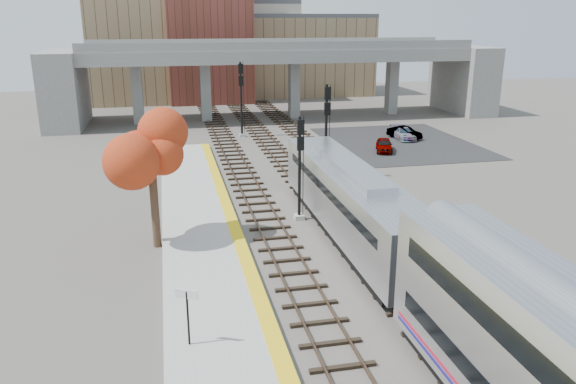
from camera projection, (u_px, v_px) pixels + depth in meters
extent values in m
plane|color=#47423D|center=(360.00, 274.00, 27.68)|extent=(160.00, 160.00, 0.00)
cube|color=#9E9E99|center=(212.00, 285.00, 26.14)|extent=(4.50, 60.00, 0.35)
cube|color=yellow|center=(252.00, 278.00, 26.48)|extent=(0.70, 60.00, 0.01)
cube|color=black|center=(255.00, 200.00, 38.66)|extent=(2.50, 95.00, 0.14)
cube|color=brown|center=(245.00, 199.00, 38.48)|extent=(0.07, 95.00, 0.14)
cube|color=brown|center=(266.00, 198.00, 38.77)|extent=(0.07, 95.00, 0.14)
cube|color=black|center=(314.00, 196.00, 39.51)|extent=(2.50, 95.00, 0.14)
cube|color=brown|center=(304.00, 195.00, 39.33)|extent=(0.07, 95.00, 0.14)
cube|color=brown|center=(324.00, 194.00, 39.63)|extent=(0.07, 95.00, 0.14)
cube|color=black|center=(368.00, 192.00, 40.33)|extent=(2.50, 95.00, 0.14)
cube|color=brown|center=(359.00, 192.00, 40.15)|extent=(0.07, 95.00, 0.14)
cube|color=brown|center=(377.00, 190.00, 40.44)|extent=(0.07, 95.00, 0.14)
cube|color=slate|center=(278.00, 55.00, 68.34)|extent=(46.00, 10.00, 1.50)
cube|color=slate|center=(287.00, 46.00, 63.49)|extent=(46.00, 0.20, 1.00)
cube|color=slate|center=(271.00, 42.00, 72.44)|extent=(46.00, 0.20, 1.00)
cube|color=slate|center=(137.00, 94.00, 66.14)|extent=(1.20, 1.60, 7.00)
cube|color=slate|center=(206.00, 92.00, 67.77)|extent=(1.20, 1.60, 7.00)
cube|color=slate|center=(294.00, 89.00, 70.02)|extent=(1.20, 1.60, 7.00)
cube|color=slate|center=(392.00, 87.00, 72.67)|extent=(1.20, 1.60, 7.00)
cube|color=slate|center=(65.00, 89.00, 64.28)|extent=(4.00, 12.00, 8.50)
cube|color=slate|center=(463.00, 79.00, 74.49)|extent=(4.00, 12.00, 8.50)
cube|color=#907754|center=(154.00, 46.00, 83.85)|extent=(18.00, 14.00, 16.00)
cube|color=beige|center=(242.00, 50.00, 91.67)|extent=(16.00, 16.00, 14.00)
cube|color=#4C4C4F|center=(241.00, 3.00, 89.49)|extent=(16.00, 16.00, 0.60)
cube|color=brown|center=(208.00, 32.00, 82.09)|extent=(12.00, 10.00, 20.00)
cube|color=#907754|center=(304.00, 56.00, 92.14)|extent=(20.00, 14.00, 12.00)
cube|color=#4C4C4F|center=(305.00, 16.00, 90.26)|extent=(20.00, 14.00, 0.60)
cube|color=black|center=(399.00, 142.00, 56.63)|extent=(14.00, 18.00, 0.04)
cube|color=#A8AAB2|center=(350.00, 199.00, 31.61)|extent=(3.00, 19.00, 3.20)
cube|color=black|center=(308.00, 151.00, 40.31)|extent=(2.20, 0.06, 1.10)
cube|color=black|center=(351.00, 188.00, 31.43)|extent=(3.02, 16.15, 0.50)
cube|color=black|center=(349.00, 229.00, 32.16)|extent=(2.70, 17.10, 0.50)
cube|color=#A8AAB2|center=(351.00, 168.00, 31.07)|extent=(1.60, 9.50, 0.40)
cube|color=#9E9E99|center=(299.00, 217.00, 35.14)|extent=(0.60, 0.60, 0.30)
cylinder|color=black|center=(299.00, 169.00, 34.22)|extent=(0.19, 0.19, 6.49)
cube|color=black|center=(301.00, 127.00, 33.18)|extent=(0.42, 0.18, 0.83)
cube|color=black|center=(301.00, 144.00, 33.49)|extent=(0.42, 0.18, 0.83)
cube|color=#9E9E99|center=(325.00, 177.00, 43.85)|extent=(0.60, 0.60, 0.30)
cylinder|color=black|center=(326.00, 133.00, 42.79)|extent=(0.21, 0.21, 7.34)
cube|color=black|center=(328.00, 93.00, 41.65)|extent=(0.47, 0.18, 0.94)
cube|color=black|center=(327.00, 109.00, 42.00)|extent=(0.47, 0.18, 0.94)
cube|color=#9E9E99|center=(242.00, 135.00, 59.45)|extent=(0.60, 0.60, 0.30)
cylinder|color=black|center=(241.00, 100.00, 58.34)|extent=(0.22, 0.22, 7.76)
cube|color=black|center=(241.00, 69.00, 57.15)|extent=(0.50, 0.18, 1.00)
cube|color=black|center=(241.00, 81.00, 57.51)|extent=(0.50, 0.18, 1.00)
cylinder|color=black|center=(188.00, 318.00, 20.81)|extent=(0.08, 0.08, 2.20)
cube|color=white|center=(187.00, 294.00, 20.51)|extent=(0.84, 0.43, 0.35)
cylinder|color=#382619|center=(154.00, 202.00, 30.30)|extent=(0.44, 0.44, 5.16)
ellipsoid|color=red|center=(150.00, 149.00, 29.42)|extent=(3.60, 3.60, 3.69)
imported|color=#99999E|center=(384.00, 145.00, 52.60)|extent=(2.57, 3.92, 1.24)
imported|color=#99999E|center=(404.00, 133.00, 58.20)|extent=(3.00, 3.90, 1.24)
imported|color=#99999E|center=(403.00, 133.00, 58.00)|extent=(1.91, 4.27, 1.22)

